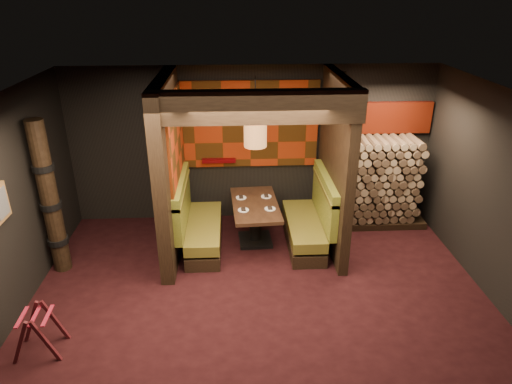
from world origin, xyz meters
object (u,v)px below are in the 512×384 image
(booth_bench_right, at_px, (310,223))
(pendant_lamp, at_px, (255,132))
(booth_bench_left, at_px, (198,225))
(dining_table, at_px, (255,216))
(totem_column, at_px, (50,200))
(luggage_rack, at_px, (38,330))
(firewood_stack, at_px, (379,182))

(booth_bench_right, xyz_separation_m, pendant_lamp, (-0.92, 0.05, 1.58))
(booth_bench_left, bearing_deg, booth_bench_right, 0.00)
(booth_bench_left, relative_size, booth_bench_right, 1.00)
(dining_table, relative_size, totem_column, 0.59)
(dining_table, bearing_deg, booth_bench_right, -6.42)
(pendant_lamp, height_order, luggage_rack, pendant_lamp)
(booth_bench_left, height_order, dining_table, booth_bench_left)
(luggage_rack, xyz_separation_m, totem_column, (-0.33, 1.80, 0.87))
(firewood_stack, bearing_deg, luggage_rack, -148.66)
(dining_table, xyz_separation_m, totem_column, (-3.06, -0.65, 0.69))
(luggage_rack, height_order, totem_column, totem_column)
(booth_bench_left, height_order, firewood_stack, firewood_stack)
(luggage_rack, bearing_deg, booth_bench_right, 32.75)
(booth_bench_left, height_order, booth_bench_right, same)
(booth_bench_right, xyz_separation_m, firewood_stack, (1.35, 0.70, 0.42))
(pendant_lamp, bearing_deg, dining_table, 90.00)
(booth_bench_left, bearing_deg, totem_column, -165.25)
(luggage_rack, relative_size, firewood_stack, 0.36)
(dining_table, height_order, luggage_rack, dining_table)
(booth_bench_right, relative_size, dining_table, 1.12)
(totem_column, distance_m, firewood_stack, 5.49)
(booth_bench_left, height_order, pendant_lamp, pendant_lamp)
(luggage_rack, height_order, firewood_stack, firewood_stack)
(luggage_rack, distance_m, totem_column, 2.02)
(dining_table, height_order, totem_column, totem_column)
(booth_bench_right, bearing_deg, dining_table, 173.58)
(dining_table, xyz_separation_m, firewood_stack, (2.27, 0.60, 0.32))
(pendant_lamp, bearing_deg, luggage_rack, -138.65)
(pendant_lamp, relative_size, firewood_stack, 0.63)
(booth_bench_left, xyz_separation_m, luggage_rack, (-1.76, -2.35, -0.09))
(booth_bench_right, bearing_deg, pendant_lamp, 176.67)
(booth_bench_left, xyz_separation_m, dining_table, (0.97, 0.10, 0.10))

